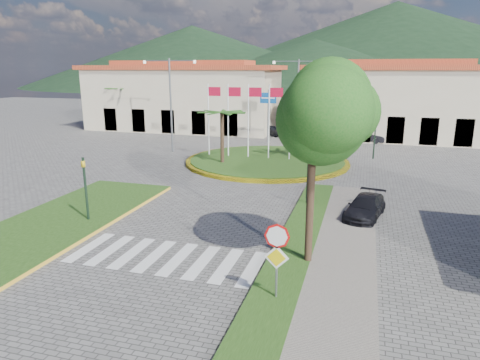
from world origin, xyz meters
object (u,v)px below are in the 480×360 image
(roundabout_island, at_px, (267,161))
(deciduous_tree, at_px, (313,128))
(white_van, at_px, (184,127))
(car_dark_a, at_px, (271,130))
(car_dark_b, at_px, (367,136))
(stop_sign, at_px, (277,250))
(car_side_right, at_px, (365,207))

(roundabout_island, relative_size, deciduous_tree, 1.87)
(deciduous_tree, distance_m, white_van, 36.37)
(roundabout_island, relative_size, car_dark_a, 3.68)
(white_van, height_order, car_dark_b, car_dark_b)
(deciduous_tree, xyz_separation_m, car_dark_a, (-8.23, 30.67, -4.59))
(deciduous_tree, distance_m, car_dark_b, 29.66)
(stop_sign, distance_m, white_van, 38.45)
(stop_sign, distance_m, car_side_right, 9.47)
(stop_sign, distance_m, car_dark_a, 34.58)
(roundabout_island, xyz_separation_m, car_dark_b, (7.41, 12.24, 0.42))
(white_van, distance_m, car_dark_b, 20.58)
(roundabout_island, bearing_deg, deciduous_tree, -72.09)
(stop_sign, distance_m, deciduous_tree, 4.59)
(deciduous_tree, relative_size, car_side_right, 1.80)
(roundabout_island, xyz_separation_m, car_dark_a, (-2.74, 13.67, 0.41))
(deciduous_tree, relative_size, car_dark_a, 1.97)
(deciduous_tree, relative_size, car_dark_b, 1.86)
(roundabout_island, height_order, car_dark_a, roundabout_island)
(white_van, bearing_deg, stop_sign, -146.64)
(stop_sign, height_order, white_van, stop_sign)
(stop_sign, xyz_separation_m, car_dark_b, (2.52, 32.27, -1.19))
(white_van, relative_size, car_side_right, 1.10)
(stop_sign, bearing_deg, car_dark_b, 85.54)
(stop_sign, relative_size, car_side_right, 0.70)
(roundabout_island, relative_size, white_van, 3.07)
(stop_sign, bearing_deg, roundabout_island, 103.73)
(roundabout_island, distance_m, car_dark_a, 13.95)
(car_dark_b, relative_size, car_side_right, 0.97)
(white_van, bearing_deg, car_dark_a, -85.95)
(deciduous_tree, bearing_deg, car_dark_a, 105.02)
(car_dark_b, xyz_separation_m, car_side_right, (0.08, -23.25, -0.05))
(deciduous_tree, height_order, white_van, deciduous_tree)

